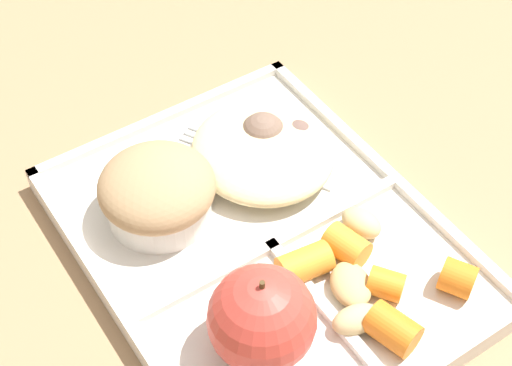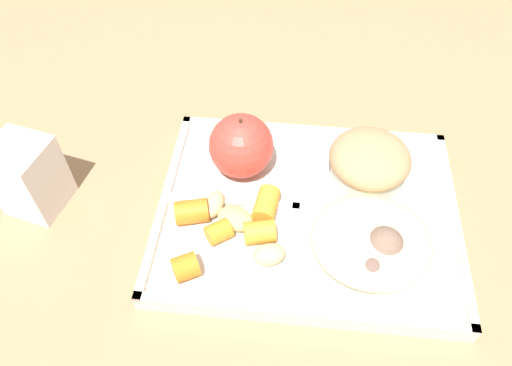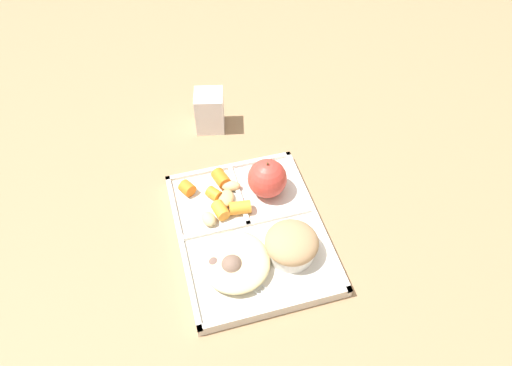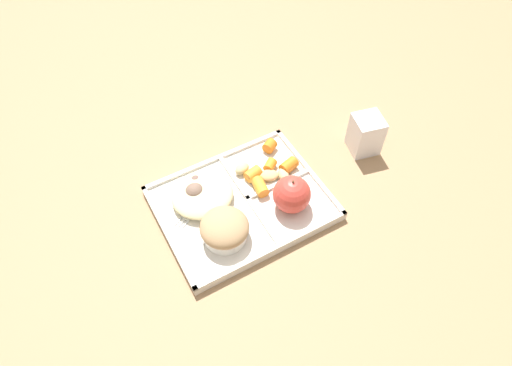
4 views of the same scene
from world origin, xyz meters
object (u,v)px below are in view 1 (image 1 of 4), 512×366
green_apple (262,319)px  plastic_fork (248,156)px  bran_muffin (157,192)px  lunch_tray (263,244)px

green_apple → plastic_fork: green_apple is taller
bran_muffin → plastic_fork: 0.10m
plastic_fork → bran_muffin: bearing=98.7°
green_apple → bran_muffin: size_ratio=0.86×
bran_muffin → plastic_fork: bearing=-81.3°
lunch_tray → green_apple: green_apple is taller
lunch_tray → bran_muffin: bran_muffin is taller
green_apple → plastic_fork: bearing=-30.3°
bran_muffin → green_apple: bearing=180.0°
green_apple → lunch_tray: bearing=-34.7°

